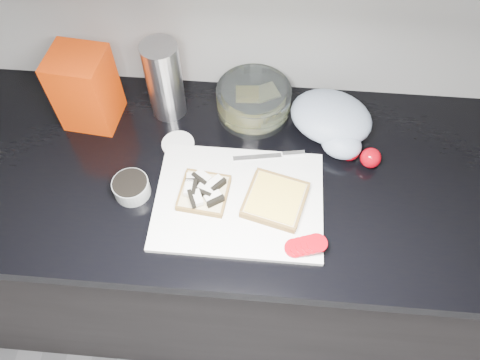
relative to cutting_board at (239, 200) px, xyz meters
name	(u,v)px	position (x,y,z in m)	size (l,w,h in m)	color
base_cabinet	(223,248)	(-0.06, 0.09, -0.48)	(3.50, 0.60, 0.86)	black
countertop	(217,173)	(-0.06, 0.09, -0.03)	(3.50, 0.64, 0.04)	black
cutting_board	(239,200)	(0.00, 0.00, 0.00)	(0.40, 0.30, 0.01)	white
bread_left	(204,191)	(-0.09, 0.01, 0.02)	(0.13, 0.13, 0.04)	beige
bread_right	(275,200)	(0.09, 0.00, 0.02)	(0.17, 0.17, 0.02)	beige
tomato_slices	(306,246)	(0.16, -0.11, 0.02)	(0.11, 0.07, 0.02)	#A8030F
knife	(278,155)	(0.09, 0.14, 0.01)	(0.18, 0.05, 0.01)	silver
seed_tub	(131,187)	(-0.26, 0.00, 0.02)	(0.09, 0.09, 0.04)	#959A9A
tub_lid	(178,144)	(-0.17, 0.16, 0.00)	(0.09, 0.09, 0.01)	white
glass_bowl	(254,101)	(0.01, 0.29, 0.03)	(0.20, 0.20, 0.08)	silver
bread_bag	(86,89)	(-0.41, 0.24, 0.10)	(0.13, 0.13, 0.21)	#CB3A03
steel_canister	(164,80)	(-0.22, 0.28, 0.11)	(0.09, 0.09, 0.22)	#B3B2B7
grocery_bag	(332,121)	(0.22, 0.24, 0.04)	(0.26, 0.25, 0.09)	#A7B5CE
whole_tomatoes	(350,150)	(0.27, 0.16, 0.02)	(0.15, 0.10, 0.05)	#A8030F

